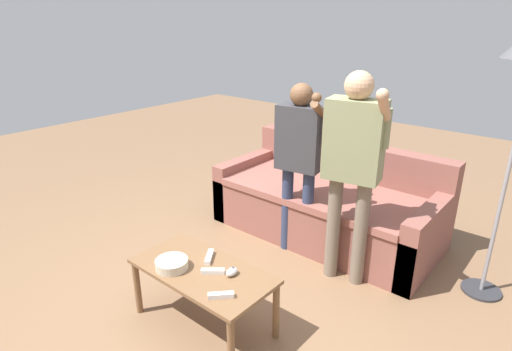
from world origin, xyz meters
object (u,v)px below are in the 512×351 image
object	(u,v)px
game_remote_wand_spare	(221,295)
snack_bowl	(172,264)
coffee_table	(203,277)
game_remote_nunchuk	(232,272)
game_remote_wand_near	(213,271)
game_remote_wand_far	(209,257)
player_right	(353,156)
couch	(328,204)
player_center	(299,151)

from	to	relation	value
game_remote_wand_spare	snack_bowl	bearing A→B (deg)	178.14
coffee_table	game_remote_nunchuk	distance (m)	0.22
game_remote_wand_near	game_remote_wand_far	world-z (taller)	same
game_remote_nunchuk	game_remote_wand_spare	size ratio (longest dim) A/B	0.67
snack_bowl	game_remote_wand_near	bearing A→B (deg)	27.28
coffee_table	game_remote_wand_near	xyz separation A→B (m)	(0.09, 0.01, 0.07)
player_right	game_remote_wand_spare	xyz separation A→B (m)	(-0.16, -1.19, -0.57)
coffee_table	game_remote_wand_far	distance (m)	0.15
couch	game_remote_wand_near	world-z (taller)	couch
player_right	game_remote_wand_spare	distance (m)	1.33
game_remote_nunchuk	player_center	world-z (taller)	player_center
snack_bowl	game_remote_wand_spare	distance (m)	0.45
game_remote_wand_far	game_remote_wand_spare	xyz separation A→B (m)	(0.35, -0.24, 0.00)
player_right	player_center	xyz separation A→B (m)	(-0.52, 0.10, -0.09)
snack_bowl	player_right	bearing A→B (deg)	62.77
game_remote_wand_near	game_remote_nunchuk	bearing A→B (deg)	30.91
game_remote_nunchuk	game_remote_wand_near	xyz separation A→B (m)	(-0.10, -0.06, -0.01)
coffee_table	player_center	bearing A→B (deg)	93.66
snack_bowl	player_right	distance (m)	1.43
snack_bowl	game_remote_wand_spare	xyz separation A→B (m)	(0.45, -0.01, -0.01)
game_remote_nunchuk	game_remote_wand_spare	bearing A→B (deg)	-62.72
snack_bowl	game_remote_nunchuk	bearing A→B (deg)	28.39
player_center	game_remote_wand_near	size ratio (longest dim) A/B	10.71
player_right	game_remote_wand_near	size ratio (longest dim) A/B	11.76
couch	player_right	size ratio (longest dim) A/B	1.26
couch	player_right	xyz separation A→B (m)	(0.49, -0.57, 0.72)
couch	game_remote_wand_spare	world-z (taller)	couch
game_remote_wand_far	snack_bowl	bearing A→B (deg)	-114.68
game_remote_wand_far	game_remote_wand_spare	bearing A→B (deg)	-35.18
snack_bowl	game_remote_nunchuk	distance (m)	0.39
player_right	player_center	size ratio (longest dim) A/B	1.10
coffee_table	snack_bowl	world-z (taller)	snack_bowl
coffee_table	game_remote_wand_far	size ratio (longest dim) A/B	6.21
couch	game_remote_wand_spare	xyz separation A→B (m)	(0.33, -1.76, 0.15)
couch	game_remote_nunchuk	bearing A→B (deg)	-81.61
coffee_table	player_right	size ratio (longest dim) A/B	0.59
coffee_table	game_remote_wand_far	world-z (taller)	game_remote_wand_far
game_remote_nunchuk	game_remote_wand_near	distance (m)	0.12
snack_bowl	player_center	distance (m)	1.36
couch	game_remote_wand_far	size ratio (longest dim) A/B	13.28
snack_bowl	game_remote_nunchuk	world-z (taller)	snack_bowl
coffee_table	game_remote_wand_near	size ratio (longest dim) A/B	6.91
snack_bowl	player_center	world-z (taller)	player_center
snack_bowl	game_remote_wand_spare	size ratio (longest dim) A/B	1.58
player_center	game_remote_wand_far	xyz separation A→B (m)	(0.02, -1.05, -0.48)
coffee_table	game_remote_nunchuk	xyz separation A→B (m)	(0.19, 0.07, 0.08)
game_remote_wand_spare	coffee_table	bearing A→B (deg)	156.13
player_right	game_remote_wand_near	bearing A→B (deg)	-109.04
snack_bowl	player_center	bearing A→B (deg)	86.29
game_remote_wand_near	couch	bearing A→B (deg)	94.47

